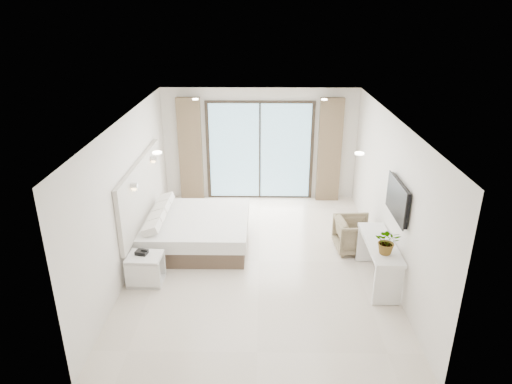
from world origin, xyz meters
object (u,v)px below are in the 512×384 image
(bed, at_px, (195,230))
(console_desk, at_px, (379,253))
(armchair, at_px, (355,233))
(nightstand, at_px, (146,269))

(bed, relative_size, console_desk, 1.39)
(console_desk, height_order, armchair, console_desk)
(nightstand, relative_size, armchair, 0.82)
(nightstand, bearing_deg, armchair, 19.79)
(bed, xyz_separation_m, nightstand, (-0.65, -1.38, -0.04))
(console_desk, distance_m, armchair, 1.13)
(console_desk, bearing_deg, nightstand, -178.76)
(nightstand, bearing_deg, bed, 67.01)
(bed, bearing_deg, armchair, -3.48)
(nightstand, xyz_separation_m, armchair, (3.78, 1.19, 0.10))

